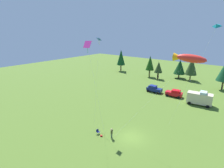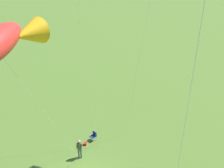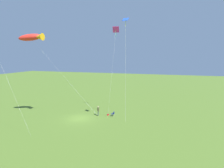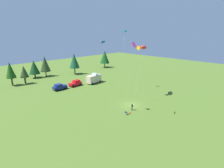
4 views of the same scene
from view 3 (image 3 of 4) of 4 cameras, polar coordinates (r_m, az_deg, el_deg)
name	(u,v)px [view 3 (image 3 of 4)]	position (r m, az deg, el deg)	size (l,w,h in m)	color
ground_plane	(80,119)	(30.59, -10.45, -11.04)	(160.00, 160.00, 0.00)	#4A6724
person_kite_flyer	(98,110)	(31.24, -4.55, -8.51)	(0.39, 0.57, 1.74)	#435545
folding_chair	(113,114)	(31.04, 0.36, -9.63)	(0.56, 0.56, 0.82)	navy
backpack_on_grass	(108,115)	(31.63, -1.30, -10.00)	(0.32, 0.22, 0.22)	red
kite_large_fish	(32,37)	(30.88, -24.54, 13.72)	(11.39, 5.70, 14.09)	red
kite_diamond_blue	(126,26)	(25.37, 4.43, 18.48)	(0.89, 2.45, 15.64)	blue
kite_diamond_rainbow	(116,32)	(31.15, 1.20, 16.58)	(1.29, 2.90, 15.43)	#E0319F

